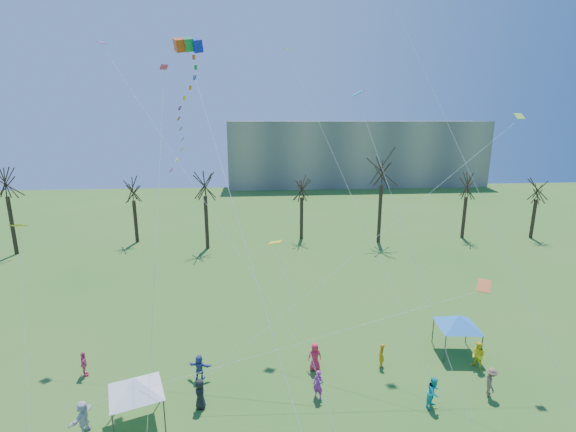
{
  "coord_description": "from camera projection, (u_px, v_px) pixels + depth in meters",
  "views": [
    {
      "loc": [
        -2.43,
        -13.34,
        15.45
      ],
      "look_at": [
        -0.86,
        5.0,
        11.0
      ],
      "focal_mm": 25.0,
      "sensor_mm": 36.0,
      "label": 1
    }
  ],
  "objects": [
    {
      "name": "distant_building",
      "position": [
        355.0,
        153.0,
        96.23
      ],
      "size": [
        60.0,
        14.0,
        15.0
      ],
      "primitive_type": "cube",
      "color": "gray",
      "rests_on": "ground"
    },
    {
      "name": "bare_tree_row",
      "position": [
        276.0,
        188.0,
        49.31
      ],
      "size": [
        70.1,
        9.04,
        11.66
      ],
      "color": "black",
      "rests_on": "ground"
    },
    {
      "name": "big_box_kite",
      "position": [
        188.0,
        116.0,
        21.75
      ],
      "size": [
        3.71,
        7.08,
        21.54
      ],
      "color": "#E94210",
      "rests_on": "ground"
    },
    {
      "name": "canopy_tent_white",
      "position": [
        135.0,
        385.0,
        20.36
      ],
      "size": [
        3.41,
        3.41,
        2.72
      ],
      "color": "#3F3F44",
      "rests_on": "ground"
    },
    {
      "name": "canopy_tent_blue",
      "position": [
        458.0,
        321.0,
        26.82
      ],
      "size": [
        3.6,
        3.6,
        2.72
      ],
      "color": "#3F3F44",
      "rests_on": "ground"
    },
    {
      "name": "festival_crowd",
      "position": [
        322.0,
        402.0,
        21.27
      ],
      "size": [
        26.54,
        10.47,
        1.85
      ],
      "color": "red",
      "rests_on": "ground"
    },
    {
      "name": "small_kites_aloft",
      "position": [
        298.0,
        148.0,
        23.73
      ],
      "size": [
        28.73,
        16.55,
        33.35
      ],
      "color": "#EFAF0C",
      "rests_on": "ground"
    }
  ]
}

